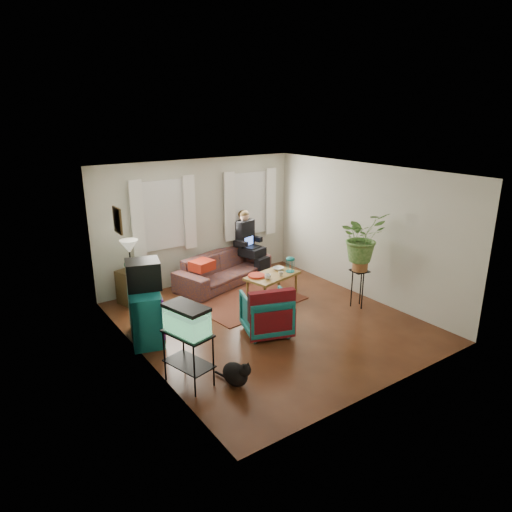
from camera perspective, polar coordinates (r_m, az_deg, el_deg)
floor at (r=8.07m, az=1.64°, el=-8.18°), size 4.50×5.00×0.01m
ceiling at (r=7.32m, az=1.82°, el=10.46°), size 4.50×5.00×0.01m
wall_back at (r=9.65m, az=-7.15°, el=4.26°), size 4.50×0.01×2.60m
wall_front at (r=5.89m, az=16.36°, el=-5.21°), size 4.50×0.01×2.60m
wall_left at (r=6.58m, az=-14.28°, el=-2.62°), size 0.01×5.00×2.60m
wall_right at (r=9.06m, az=13.26°, el=3.04°), size 0.01×5.00×2.60m
window_left at (r=9.24m, az=-11.55°, el=5.03°), size 1.08×0.04×1.38m
window_right at (r=10.20m, az=-0.90°, el=6.57°), size 1.08×0.04×1.38m
curtains_left at (r=9.17m, az=-11.35°, el=4.95°), size 1.36×0.06×1.50m
curtains_right at (r=10.13m, az=-0.65°, el=6.50°), size 1.36×0.06×1.50m
picture_frame at (r=7.18m, az=-16.86°, el=4.29°), size 0.04×0.32×0.40m
area_rug at (r=8.94m, az=-1.53°, el=-5.44°), size 2.19×1.84×0.01m
sofa at (r=9.65m, az=-4.05°, el=-1.00°), size 2.36×1.46×0.86m
seated_person at (r=10.15m, az=-1.03°, el=1.33°), size 0.72×0.81×1.32m
side_table at (r=9.00m, az=-15.17°, el=-3.73°), size 0.57×0.57×0.66m
table_lamp at (r=8.80m, az=-15.49°, el=-0.02°), size 0.43×0.43×0.60m
dresser at (r=7.53m, az=-13.65°, el=-7.12°), size 0.71×1.03×0.84m
crt_tv at (r=7.38m, az=-13.93°, el=-2.24°), size 0.63×0.60×0.45m
aquarium_stand at (r=6.29m, az=-8.42°, el=-12.52°), size 0.54×0.75×0.75m
aquarium at (r=6.02m, az=-8.66°, el=-7.79°), size 0.48×0.68×0.40m
black_cat at (r=6.30m, az=-2.63°, el=-14.28°), size 0.39×0.50×0.38m
armchair at (r=7.54m, az=1.29°, el=-6.94°), size 0.91×0.88×0.75m
serape_throw at (r=7.23m, az=2.01°, el=-6.72°), size 0.77×0.40×0.62m
coffee_table at (r=9.05m, az=2.04°, el=-3.66°), size 1.18×0.81×0.45m
cup_a at (r=8.72m, az=1.48°, el=-2.60°), size 0.15×0.15×0.10m
cup_b at (r=8.89m, az=3.12°, el=-2.24°), size 0.12×0.12×0.09m
bowl at (r=9.24m, az=2.79°, el=-1.58°), size 0.25×0.25×0.05m
snack_tray at (r=8.85m, az=0.08°, el=-2.47°), size 0.40×0.40×0.04m
birdcage at (r=9.11m, az=4.31°, el=-1.03°), size 0.21×0.21×0.31m
plant_stand at (r=8.72m, az=12.67°, el=-3.99°), size 0.34×0.34×0.72m
potted_plant at (r=8.45m, az=13.06°, el=1.42°), size 0.91×0.82×0.91m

